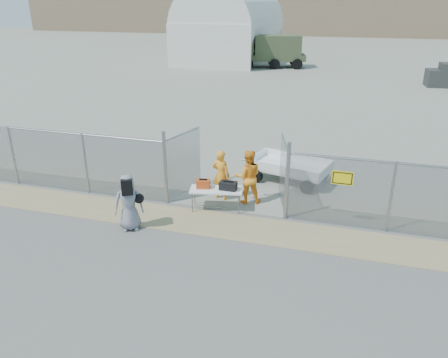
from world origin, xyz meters
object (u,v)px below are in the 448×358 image
(security_worker_right, at_px, (248,177))
(visitor, at_px, (129,202))
(security_worker_left, at_px, (221,175))
(utility_trailer, at_px, (290,169))
(folding_table, at_px, (216,199))

(security_worker_right, xyz_separation_m, visitor, (-2.93, -2.79, -0.06))
(security_worker_right, relative_size, visitor, 1.07)
(security_worker_left, height_order, security_worker_right, security_worker_right)
(security_worker_left, xyz_separation_m, utility_trailer, (2.03, 2.28, -0.43))
(visitor, bearing_deg, security_worker_right, 16.06)
(folding_table, distance_m, visitor, 2.90)
(folding_table, distance_m, utility_trailer, 3.67)
(folding_table, bearing_deg, visitor, -148.61)
(security_worker_left, distance_m, utility_trailer, 3.08)
(utility_trailer, bearing_deg, visitor, -113.25)
(security_worker_left, height_order, utility_trailer, security_worker_left)
(utility_trailer, bearing_deg, security_worker_left, -116.55)
(security_worker_left, bearing_deg, security_worker_right, -168.85)
(security_worker_right, bearing_deg, visitor, 26.17)
(folding_table, relative_size, visitor, 0.97)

